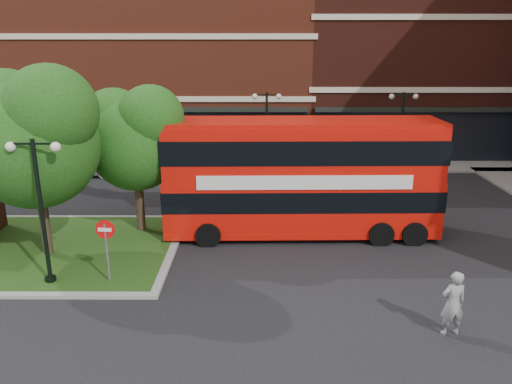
{
  "coord_description": "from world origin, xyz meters",
  "views": [
    {
      "loc": [
        1.5,
        -14.97,
        7.95
      ],
      "look_at": [
        1.41,
        4.41,
        2.0
      ],
      "focal_mm": 35.0,
      "sensor_mm": 36.0,
      "label": 1
    }
  ],
  "objects_px": {
    "woman": "(453,303)",
    "car_silver": "(125,163)",
    "car_white": "(282,159)",
    "bus": "(302,170)"
  },
  "relations": [
    {
      "from": "woman",
      "to": "car_silver",
      "type": "height_order",
      "value": "woman"
    },
    {
      "from": "woman",
      "to": "car_silver",
      "type": "bearing_deg",
      "value": -59.57
    },
    {
      "from": "woman",
      "to": "car_white",
      "type": "bearing_deg",
      "value": -85.63
    },
    {
      "from": "bus",
      "to": "woman",
      "type": "distance_m",
      "value": 8.56
    },
    {
      "from": "car_silver",
      "to": "car_white",
      "type": "bearing_deg",
      "value": -91.89
    },
    {
      "from": "car_silver",
      "to": "car_white",
      "type": "height_order",
      "value": "car_white"
    },
    {
      "from": "car_white",
      "to": "bus",
      "type": "bearing_deg",
      "value": -177.84
    },
    {
      "from": "bus",
      "to": "woman",
      "type": "height_order",
      "value": "bus"
    },
    {
      "from": "woman",
      "to": "car_white",
      "type": "height_order",
      "value": "woman"
    },
    {
      "from": "bus",
      "to": "car_silver",
      "type": "xyz_separation_m",
      "value": [
        -9.91,
        9.64,
        -2.05
      ]
    }
  ]
}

